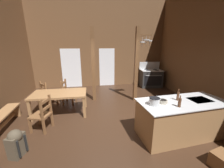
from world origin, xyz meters
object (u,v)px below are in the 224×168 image
kitchen_island (181,118)px  bottle_short_on_counter (180,102)px  ladderback_chair_by_post (42,115)px  stove_range (151,78)px  ladderback_chair_at_table_end (68,92)px  bench_along_left_wall (3,118)px  step_stool (222,159)px  dining_table (60,95)px  stockpot_on_counter (154,101)px  mixing_bowl_on_counter (163,101)px  ladderback_chair_near_window (48,94)px  bottle_tall_on_counter (178,96)px  backpack (16,142)px

kitchen_island → bottle_short_on_counter: bottle_short_on_counter is taller
ladderback_chair_by_post → kitchen_island: bearing=-12.7°
stove_range → bottle_short_on_counter: 4.62m
stove_range → bottle_short_on_counter: size_ratio=5.00×
ladderback_chair_at_table_end → bench_along_left_wall: bearing=-137.1°
ladderback_chair_at_table_end → step_stool: bearing=-47.3°
stove_range → ladderback_chair_by_post: size_ratio=1.39×
stove_range → dining_table: stove_range is taller
step_stool → stockpot_on_counter: size_ratio=1.34×
bench_along_left_wall → stockpot_on_counter: 4.04m
bench_along_left_wall → kitchen_island: bearing=-13.1°
step_stool → mixing_bowl_on_counter: (-0.70, 1.02, 0.78)m
dining_table → ladderback_chair_near_window: bearing=127.4°
kitchen_island → bottle_tall_on_counter: bearing=139.1°
stockpot_on_counter → kitchen_island: bearing=4.9°
ladderback_chair_near_window → ladderback_chair_at_table_end: size_ratio=1.00×
ladderback_chair_by_post → bottle_tall_on_counter: bearing=-11.6°
dining_table → stove_range: bearing=29.7°
step_stool → bottle_short_on_counter: (-0.46, 0.77, 0.84)m
dining_table → mixing_bowl_on_counter: size_ratio=7.99×
ladderback_chair_by_post → backpack: ladderback_chair_by_post is taller
ladderback_chair_near_window → bottle_short_on_counter: bearing=-37.6°
ladderback_chair_at_table_end → bottle_tall_on_counter: size_ratio=3.29×
mixing_bowl_on_counter → bottle_tall_on_counter: (0.44, 0.09, 0.08)m
ladderback_chair_near_window → stove_range: bearing=19.0°
kitchen_island → stove_range: size_ratio=1.69×
kitchen_island → ladderback_chair_by_post: ladderback_chair_by_post is taller
step_stool → dining_table: 4.33m
stove_range → ladderback_chair_at_table_end: size_ratio=1.39×
bottle_short_on_counter → bench_along_left_wall: bearing=162.9°
mixing_bowl_on_counter → stove_range: bearing=68.3°
ladderback_chair_at_table_end → backpack: size_ratio=1.59×
bench_along_left_wall → backpack: (0.86, -1.15, 0.01)m
ladderback_chair_near_window → bench_along_left_wall: bearing=-120.8°
ladderback_chair_near_window → ladderback_chair_by_post: 1.67m
step_stool → dining_table: (-3.36, 2.68, 0.47)m
backpack → stockpot_on_counter: stockpot_on_counter is taller
dining_table → ladderback_chair_at_table_end: (0.12, 0.83, -0.20)m
stove_range → stockpot_on_counter: size_ratio=4.29×
stove_range → stockpot_on_counter: stove_range is taller
stove_range → step_stool: (-0.94, -5.14, -0.30)m
ladderback_chair_by_post → mixing_bowl_on_counter: (2.95, -0.79, 0.50)m
step_stool → ladderback_chair_by_post: bearing=153.7°
stove_range → stockpot_on_counter: bearing=-114.3°
ladderback_chair_near_window → bottle_tall_on_counter: bearing=-32.4°
kitchen_island → ladderback_chair_near_window: bearing=147.4°
bottle_short_on_counter → ladderback_chair_at_table_end: bearing=135.4°
ladderback_chair_near_window → step_stool: bearing=-41.2°
bench_along_left_wall → backpack: 1.44m
ladderback_chair_at_table_end → kitchen_island: bearing=-38.9°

